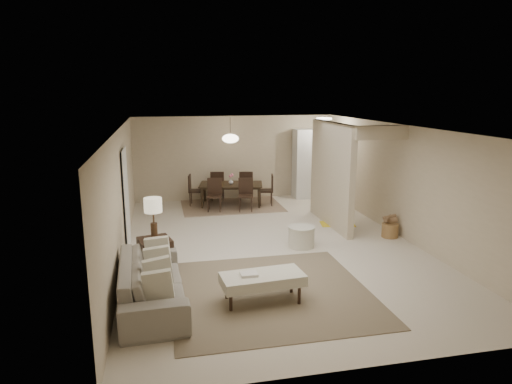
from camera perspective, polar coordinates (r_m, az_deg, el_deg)
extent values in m
plane|color=beige|center=(9.78, 1.91, -6.70)|extent=(9.00, 9.00, 0.00)
plane|color=white|center=(9.26, 2.03, 8.07)|extent=(9.00, 9.00, 0.00)
plane|color=#BDAD8F|center=(13.79, -2.59, 4.30)|extent=(6.00, 0.00, 6.00)
plane|color=#BDAD8F|center=(9.20, -16.47, -0.36)|extent=(0.00, 9.00, 9.00)
plane|color=#BDAD8F|center=(10.57, 17.95, 1.17)|extent=(0.00, 9.00, 9.00)
cube|color=#BDAD8F|center=(11.16, 9.40, 2.19)|extent=(0.15, 2.50, 2.50)
cube|color=black|center=(9.83, -15.97, -0.89)|extent=(0.04, 0.90, 2.04)
cube|color=silver|center=(14.06, 7.16, 3.55)|extent=(1.20, 0.55, 2.10)
cylinder|color=white|center=(13.00, 8.51, 9.04)|extent=(0.44, 0.44, 0.05)
cube|color=brown|center=(7.63, 1.79, -12.38)|extent=(3.20, 3.20, 0.01)
imported|color=gray|center=(7.30, -12.89, -10.93)|extent=(2.44, 1.03, 0.70)
cube|color=beige|center=(7.17, 0.82, -10.86)|extent=(1.32, 0.69, 0.17)
cylinder|color=black|center=(6.99, -3.17, -13.61)|extent=(0.05, 0.05, 0.29)
cylinder|color=black|center=(7.21, 5.43, -12.79)|extent=(0.05, 0.05, 0.29)
cylinder|color=black|center=(7.37, -3.70, -12.18)|extent=(0.05, 0.05, 0.29)
cylinder|color=black|center=(7.58, 4.44, -11.46)|extent=(0.05, 0.05, 0.29)
cube|color=black|center=(8.57, -12.46, -7.67)|extent=(0.67, 0.67, 0.61)
cylinder|color=#48311E|center=(8.43, -12.61, -4.77)|extent=(0.12, 0.12, 0.30)
cylinder|color=#48311E|center=(8.35, -12.70, -2.94)|extent=(0.03, 0.03, 0.26)
cylinder|color=beige|center=(8.30, -12.76, -1.61)|extent=(0.32, 0.32, 0.26)
cylinder|color=beige|center=(9.68, 5.70, -5.60)|extent=(0.56, 0.56, 0.44)
cylinder|color=olive|center=(10.71, 16.40, -4.62)|extent=(0.49, 0.49, 0.31)
cube|color=#765F49|center=(13.15, -3.12, -1.63)|extent=(2.80, 2.10, 0.01)
imported|color=black|center=(13.08, -3.13, -0.34)|extent=(1.93, 1.32, 0.62)
imported|color=silver|center=(13.00, -3.15, 1.31)|extent=(0.17, 0.17, 0.14)
cube|color=yellow|center=(11.47, 10.14, -3.95)|extent=(0.90, 0.65, 0.01)
cylinder|color=#48311E|center=(12.79, -3.24, 8.16)|extent=(0.02, 0.02, 0.50)
ellipsoid|color=#FFEAC6|center=(12.82, -3.22, 6.69)|extent=(0.46, 0.46, 0.25)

